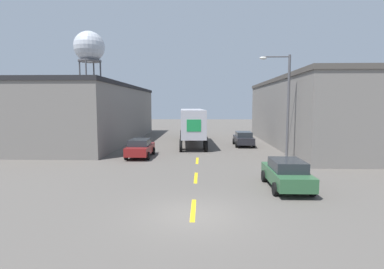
{
  "coord_description": "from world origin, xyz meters",
  "views": [
    {
      "loc": [
        0.35,
        -11.7,
        4.46
      ],
      "look_at": [
        -0.55,
        15.81,
        1.71
      ],
      "focal_mm": 28.0,
      "sensor_mm": 36.0,
      "label": 1
    }
  ],
  "objects_px": {
    "street_lamp": "(285,100)",
    "parked_car_left_far": "(140,148)",
    "semi_truck": "(192,123)",
    "parked_car_right_far": "(243,138)",
    "parked_car_right_near": "(287,173)",
    "water_tower": "(89,48)"
  },
  "relations": [
    {
      "from": "parked_car_right_near",
      "to": "semi_truck",
      "type": "bearing_deg",
      "value": 107.23
    },
    {
      "from": "parked_car_right_far",
      "to": "parked_car_right_near",
      "type": "distance_m",
      "value": 16.56
    },
    {
      "from": "parked_car_left_far",
      "to": "parked_car_right_far",
      "type": "bearing_deg",
      "value": 36.78
    },
    {
      "from": "parked_car_right_far",
      "to": "water_tower",
      "type": "xyz_separation_m",
      "value": [
        -25.7,
        24.46,
        14.23
      ]
    },
    {
      "from": "water_tower",
      "to": "street_lamp",
      "type": "bearing_deg",
      "value": -49.98
    },
    {
      "from": "parked_car_right_far",
      "to": "parked_car_left_far",
      "type": "xyz_separation_m",
      "value": [
        -9.76,
        -7.3,
        0.0
      ]
    },
    {
      "from": "parked_car_right_near",
      "to": "parked_car_right_far",
      "type": "bearing_deg",
      "value": 90.0
    },
    {
      "from": "street_lamp",
      "to": "semi_truck",
      "type": "bearing_deg",
      "value": 126.67
    },
    {
      "from": "parked_car_right_far",
      "to": "semi_truck",
      "type": "bearing_deg",
      "value": 162.39
    },
    {
      "from": "parked_car_left_far",
      "to": "street_lamp",
      "type": "relative_size",
      "value": 0.52
    },
    {
      "from": "parked_car_left_far",
      "to": "water_tower",
      "type": "xyz_separation_m",
      "value": [
        -15.94,
        31.76,
        14.23
      ]
    },
    {
      "from": "street_lamp",
      "to": "parked_car_left_far",
      "type": "bearing_deg",
      "value": 174.05
    },
    {
      "from": "semi_truck",
      "to": "parked_car_right_far",
      "type": "relative_size",
      "value": 3.23
    },
    {
      "from": "parked_car_right_near",
      "to": "water_tower",
      "type": "xyz_separation_m",
      "value": [
        -25.7,
        41.02,
        14.23
      ]
    },
    {
      "from": "semi_truck",
      "to": "parked_car_right_far",
      "type": "bearing_deg",
      "value": -21.34
    },
    {
      "from": "semi_truck",
      "to": "street_lamp",
      "type": "height_order",
      "value": "street_lamp"
    },
    {
      "from": "parked_car_right_near",
      "to": "street_lamp",
      "type": "height_order",
      "value": "street_lamp"
    },
    {
      "from": "parked_car_left_far",
      "to": "street_lamp",
      "type": "xyz_separation_m",
      "value": [
        11.76,
        -1.23,
        3.98
      ]
    },
    {
      "from": "semi_truck",
      "to": "parked_car_right_far",
      "type": "xyz_separation_m",
      "value": [
        5.7,
        -1.81,
        -1.56
      ]
    },
    {
      "from": "semi_truck",
      "to": "parked_car_left_far",
      "type": "xyz_separation_m",
      "value": [
        -4.06,
        -9.11,
        -1.56
      ]
    },
    {
      "from": "parked_car_right_near",
      "to": "parked_car_left_far",
      "type": "relative_size",
      "value": 1.0
    },
    {
      "from": "parked_car_right_far",
      "to": "parked_car_left_far",
      "type": "bearing_deg",
      "value": -143.22
    }
  ]
}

